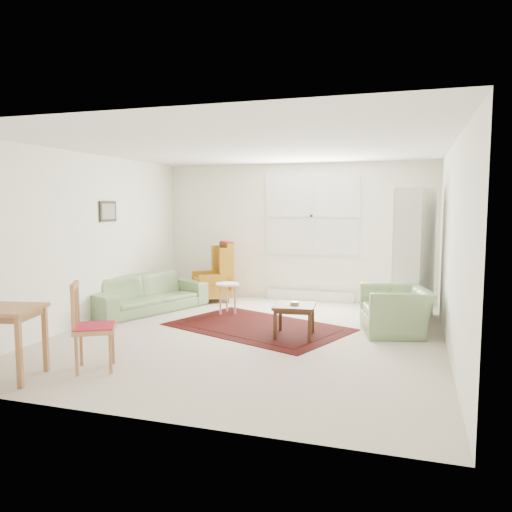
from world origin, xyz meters
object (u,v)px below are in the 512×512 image
(armchair, at_px, (396,306))
(stool, at_px, (227,298))
(sofa, at_px, (147,287))
(wingback_chair, at_px, (212,272))
(cabinet, at_px, (415,254))
(coffee_table, at_px, (294,320))
(desk_chair, at_px, (95,326))

(armchair, distance_m, stool, 2.66)
(sofa, height_order, armchair, sofa)
(wingback_chair, relative_size, cabinet, 0.54)
(coffee_table, bearing_deg, stool, 142.62)
(armchair, relative_size, stool, 1.91)
(desk_chair, bearing_deg, cabinet, -71.41)
(coffee_table, height_order, desk_chair, desk_chair)
(coffee_table, distance_m, desk_chair, 2.62)
(sofa, xyz_separation_m, armchair, (3.96, -0.21, -0.04))
(armchair, xyz_separation_m, wingback_chair, (-3.27, 1.34, 0.17))
(cabinet, height_order, desk_chair, cabinet)
(stool, distance_m, desk_chair, 3.01)
(sofa, height_order, wingback_chair, wingback_chair)
(armchair, xyz_separation_m, cabinet, (0.23, 1.01, 0.62))
(desk_chair, bearing_deg, armchair, -78.81)
(coffee_table, xyz_separation_m, stool, (-1.34, 1.02, 0.03))
(armchair, distance_m, desk_chair, 3.94)
(stool, distance_m, cabinet, 3.01)
(armchair, height_order, desk_chair, desk_chair)
(sofa, bearing_deg, desk_chair, -137.94)
(cabinet, xyz_separation_m, desk_chair, (-3.24, -3.55, -0.53))
(sofa, relative_size, cabinet, 1.02)
(coffee_table, bearing_deg, sofa, 163.34)
(stool, xyz_separation_m, cabinet, (2.86, 0.57, 0.75))
(armchair, height_order, stool, armchair)
(armchair, height_order, cabinet, cabinet)
(wingback_chair, distance_m, stool, 1.15)
(sofa, relative_size, desk_chair, 2.16)
(armchair, bearing_deg, wingback_chair, -126.07)
(wingback_chair, relative_size, stool, 2.15)
(wingback_chair, bearing_deg, desk_chair, -32.53)
(coffee_table, bearing_deg, cabinet, 46.54)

